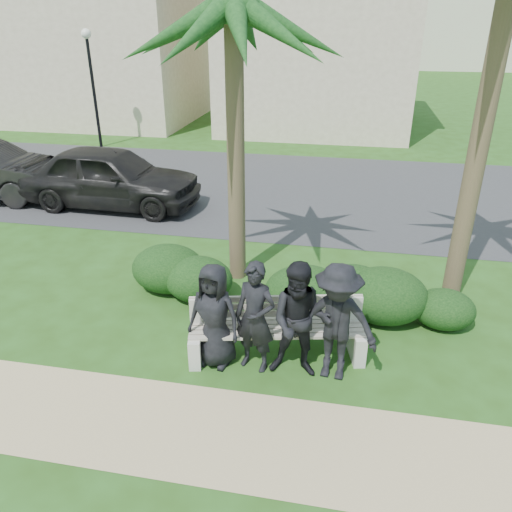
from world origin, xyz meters
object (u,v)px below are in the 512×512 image
object	(u,v)px
man_c	(300,321)
car_a	(110,177)
man_a	(214,316)
palm_left	(233,12)
street_lamp	(91,68)
man_d	(336,323)
man_b	(255,317)
park_bench	(277,333)

from	to	relation	value
man_c	car_a	distance (m)	8.39
man_a	palm_left	xyz separation A→B (m)	(-0.29, 2.75, 3.94)
car_a	street_lamp	bearing A→B (deg)	30.79
street_lamp	man_c	world-z (taller)	street_lamp
man_d	man_b	bearing A→B (deg)	-172.62
street_lamp	man_d	bearing A→B (deg)	-51.70
street_lamp	man_a	bearing A→B (deg)	-57.00
park_bench	palm_left	distance (m)	5.12
man_d	car_a	bearing A→B (deg)	142.76
man_c	palm_left	bearing A→B (deg)	118.04
car_a	palm_left	bearing A→B (deg)	-126.54
park_bench	man_c	distance (m)	0.68
street_lamp	man_d	distance (m)	15.92
palm_left	car_a	distance (m)	6.66
man_b	man_d	distance (m)	1.13
palm_left	park_bench	bearing A→B (deg)	-64.62
man_a	man_c	bearing A→B (deg)	9.40
street_lamp	park_bench	distance (m)	15.25
man_b	park_bench	bearing A→B (deg)	62.24
park_bench	man_d	bearing A→B (deg)	-30.92
man_a	palm_left	bearing A→B (deg)	106.59
palm_left	man_c	bearing A→B (deg)	-61.22
park_bench	man_a	size ratio (longest dim) A/B	1.69
park_bench	man_d	xyz separation A→B (m)	(0.85, -0.28, 0.48)
man_a	palm_left	distance (m)	4.82
man_b	man_c	distance (m)	0.64
man_a	man_b	distance (m)	0.60
man_b	man_d	size ratio (longest dim) A/B	0.95
park_bench	man_c	world-z (taller)	man_c
man_d	car_a	world-z (taller)	man_d
man_a	man_d	bearing A→B (deg)	11.10
palm_left	car_a	size ratio (longest dim) A/B	1.20
man_b	car_a	distance (m)	7.94
man_d	park_bench	bearing A→B (deg)	168.46
man_a	car_a	bearing A→B (deg)	137.22
park_bench	man_c	bearing A→B (deg)	-54.40
man_b	palm_left	world-z (taller)	palm_left
man_d	car_a	size ratio (longest dim) A/B	0.37
man_b	palm_left	bearing A→B (deg)	123.43
street_lamp	man_b	distance (m)	15.26
man_a	man_d	size ratio (longest dim) A/B	0.91
street_lamp	car_a	bearing A→B (deg)	-60.81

